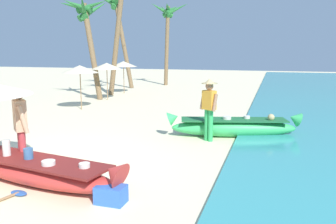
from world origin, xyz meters
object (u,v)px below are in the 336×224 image
(boat_green_midground, at_px, (234,127))
(person_tourist_customer, at_px, (21,126))
(palm_tree_leaning_seaward, at_px, (168,20))
(palm_tree_far_behind, at_px, (86,18))
(person_vendor_hatted, at_px, (209,105))
(palm_tree_mid_cluster, at_px, (117,10))
(boat_red_foreground, at_px, (36,170))
(cooler_box, at_px, (111,194))

(boat_green_midground, distance_m, person_tourist_customer, 5.90)
(palm_tree_leaning_seaward, height_order, palm_tree_far_behind, palm_tree_leaning_seaward)
(boat_green_midground, xyz_separation_m, palm_tree_far_behind, (-8.27, 6.07, 3.88))
(person_vendor_hatted, height_order, palm_tree_far_behind, palm_tree_far_behind)
(palm_tree_mid_cluster, xyz_separation_m, palm_tree_far_behind, (1.02, -5.84, -1.03))
(boat_green_midground, height_order, person_tourist_customer, person_tourist_customer)
(boat_red_foreground, distance_m, boat_green_midground, 5.82)
(cooler_box, bearing_deg, person_tourist_customer, 161.33)
(boat_red_foreground, height_order, boat_green_midground, boat_green_midground)
(palm_tree_leaning_seaward, bearing_deg, palm_tree_mid_cluster, -135.86)
(palm_tree_mid_cluster, bearing_deg, boat_green_midground, -52.06)
(boat_red_foreground, height_order, cooler_box, boat_red_foreground)
(palm_tree_leaning_seaward, bearing_deg, person_vendor_hatted, -69.00)
(person_tourist_customer, bearing_deg, palm_tree_far_behind, 112.83)
(person_vendor_hatted, xyz_separation_m, palm_tree_leaning_seaward, (-5.88, 15.32, 3.67))
(boat_green_midground, height_order, cooler_box, boat_green_midground)
(palm_tree_far_behind, xyz_separation_m, cooler_box, (6.85, -11.33, -4.02))
(person_tourist_customer, height_order, palm_tree_mid_cluster, palm_tree_mid_cluster)
(person_vendor_hatted, relative_size, cooler_box, 3.59)
(cooler_box, bearing_deg, person_vendor_hatted, 80.56)
(boat_green_midground, distance_m, person_vendor_hatted, 1.19)
(cooler_box, bearing_deg, boat_red_foreground, 168.33)
(palm_tree_mid_cluster, bearing_deg, boat_red_foreground, -70.02)
(boat_red_foreground, relative_size, person_vendor_hatted, 2.32)
(person_vendor_hatted, relative_size, person_tourist_customer, 1.00)
(boat_red_foreground, bearing_deg, palm_tree_far_behind, 114.91)
(boat_red_foreground, relative_size, boat_green_midground, 1.04)
(boat_green_midground, bearing_deg, person_tourist_customer, -131.14)
(person_vendor_hatted, height_order, cooler_box, person_vendor_hatted)
(person_tourist_customer, xyz_separation_m, palm_tree_leaning_seaward, (-2.65, 19.02, 3.70))
(person_vendor_hatted, relative_size, palm_tree_leaning_seaward, 0.29)
(boat_red_foreground, bearing_deg, palm_tree_mid_cluster, 109.98)
(palm_tree_leaning_seaward, distance_m, palm_tree_mid_cluster, 3.91)
(boat_green_midground, bearing_deg, palm_tree_mid_cluster, 127.94)
(person_vendor_hatted, xyz_separation_m, person_tourist_customer, (-3.23, -3.70, -0.03))
(boat_green_midground, bearing_deg, cooler_box, -105.11)
(person_vendor_hatted, height_order, palm_tree_mid_cluster, palm_tree_mid_cluster)
(palm_tree_mid_cluster, bearing_deg, person_vendor_hatted, -55.52)
(palm_tree_far_behind, height_order, cooler_box, palm_tree_far_behind)
(person_vendor_hatted, distance_m, palm_tree_far_behind, 10.69)
(person_tourist_customer, distance_m, palm_tree_far_behind, 11.81)
(cooler_box, bearing_deg, palm_tree_far_behind, 121.68)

